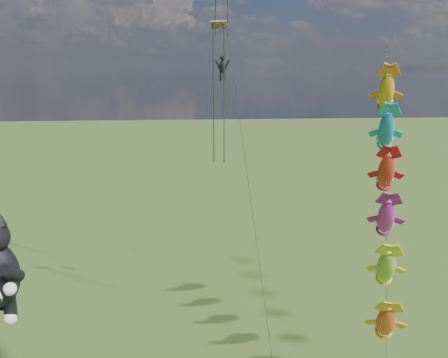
{
  "coord_description": "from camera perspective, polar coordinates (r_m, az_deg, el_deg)",
  "views": [
    {
      "loc": [
        3.48,
        -24.95,
        17.57
      ],
      "look_at": [
        6.2,
        5.2,
        10.83
      ],
      "focal_mm": 40.0,
      "sensor_mm": 36.0,
      "label": 1
    }
  ],
  "objects": [
    {
      "name": "fish_windsock_rig",
      "position": [
        28.82,
        18.05,
        -1.68
      ],
      "size": [
        5.16,
        15.19,
        19.21
      ],
      "rotation": [
        0.0,
        0.0,
        0.0
      ],
      "color": "brown",
      "rests_on": "ground"
    },
    {
      "name": "parafoil_rig",
      "position": [
        34.07,
        -0.09,
        14.81
      ],
      "size": [
        2.61,
        17.45,
        28.06
      ],
      "rotation": [
        0.0,
        0.0,
        0.17
      ],
      "color": "brown",
      "rests_on": "ground"
    }
  ]
}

